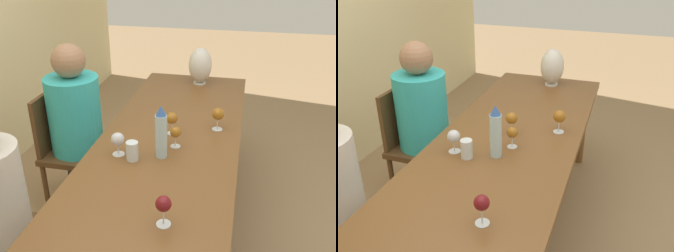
{
  "view_description": "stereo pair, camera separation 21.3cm",
  "coord_description": "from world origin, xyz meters",
  "views": [
    {
      "loc": [
        -1.57,
        -0.4,
        1.77
      ],
      "look_at": [
        0.3,
        0.0,
        0.83
      ],
      "focal_mm": 40.0,
      "sensor_mm": 36.0,
      "label": 1
    },
    {
      "loc": [
        -1.52,
        -0.61,
        1.77
      ],
      "look_at": [
        0.3,
        0.0,
        0.83
      ],
      "focal_mm": 40.0,
      "sensor_mm": 36.0,
      "label": 2
    }
  ],
  "objects": [
    {
      "name": "dining_table",
      "position": [
        0.0,
        0.0,
        0.66
      ],
      "size": [
        3.05,
        0.82,
        0.73
      ],
      "color": "brown",
      "rests_on": "ground_plane"
    },
    {
      "name": "water_bottle",
      "position": [
        0.13,
        -0.0,
        0.87
      ],
      "size": [
        0.06,
        0.06,
        0.3
      ],
      "color": "#ADCCD6",
      "rests_on": "dining_table"
    },
    {
      "name": "water_tumbler",
      "position": [
        0.06,
        0.14,
        0.78
      ],
      "size": [
        0.07,
        0.07,
        0.1
      ],
      "color": "silver",
      "rests_on": "dining_table"
    },
    {
      "name": "vase",
      "position": [
        1.33,
        -0.04,
        0.88
      ],
      "size": [
        0.19,
        0.19,
        0.3
      ],
      "color": "silver",
      "rests_on": "dining_table"
    },
    {
      "name": "wine_glass_0",
      "position": [
        0.25,
        -0.05,
        0.81
      ],
      "size": [
        0.06,
        0.06,
        0.12
      ],
      "color": "silver",
      "rests_on": "dining_table"
    },
    {
      "name": "wine_glass_1",
      "position": [
        0.52,
        -0.27,
        0.83
      ],
      "size": [
        0.08,
        0.08,
        0.14
      ],
      "color": "silver",
      "rests_on": "dining_table"
    },
    {
      "name": "wine_glass_2",
      "position": [
        0.41,
        -0.0,
        0.83
      ],
      "size": [
        0.07,
        0.07,
        0.14
      ],
      "color": "silver",
      "rests_on": "dining_table"
    },
    {
      "name": "wine_glass_3",
      "position": [
        0.1,
        0.23,
        0.82
      ],
      "size": [
        0.07,
        0.07,
        0.13
      ],
      "color": "silver",
      "rests_on": "dining_table"
    },
    {
      "name": "wine_glass_5",
      "position": [
        -0.4,
        -0.13,
        0.83
      ],
      "size": [
        0.07,
        0.07,
        0.14
      ],
      "color": "silver",
      "rests_on": "dining_table"
    },
    {
      "name": "chair_far",
      "position": [
        0.56,
        0.77,
        0.47
      ],
      "size": [
        0.44,
        0.44,
        0.86
      ],
      "color": "brown",
      "rests_on": "ground_plane"
    },
    {
      "name": "person_far",
      "position": [
        0.56,
        0.69,
        0.64
      ],
      "size": [
        0.36,
        0.36,
        1.2
      ],
      "color": "#2D2D38",
      "rests_on": "ground_plane"
    }
  ]
}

